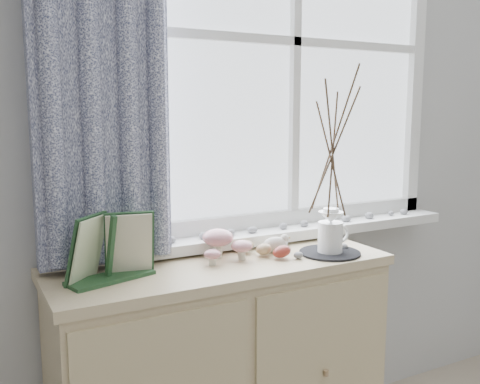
{
  "coord_description": "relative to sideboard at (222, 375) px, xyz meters",
  "views": [
    {
      "loc": [
        -0.95,
        0.12,
        1.38
      ],
      "look_at": [
        -0.1,
        1.7,
        1.1
      ],
      "focal_mm": 40.0,
      "sensor_mm": 36.0,
      "label": 1
    }
  ],
  "objects": [
    {
      "name": "sideboard",
      "position": [
        0.0,
        0.0,
        0.0
      ],
      "size": [
        1.2,
        0.45,
        0.85
      ],
      "color": "#C6B88B",
      "rests_on": "ground"
    },
    {
      "name": "botanical_book",
      "position": [
        -0.39,
        -0.05,
        0.53
      ],
      "size": [
        0.34,
        0.21,
        0.22
      ],
      "primitive_type": null,
      "rotation": [
        0.0,
        0.0,
        0.28
      ],
      "color": "#204424",
      "rests_on": "sideboard"
    },
    {
      "name": "crocheted_doily",
      "position": [
        0.4,
        -0.1,
        0.43
      ],
      "size": [
        0.23,
        0.23,
        0.01
      ],
      "primitive_type": "cylinder",
      "color": "black",
      "rests_on": "sideboard"
    },
    {
      "name": "twig_pitcher",
      "position": [
        0.4,
        -0.1,
        0.82
      ],
      "size": [
        0.26,
        0.26,
        0.69
      ],
      "rotation": [
        0.0,
        0.0,
        -0.06
      ],
      "color": "white",
      "rests_on": "crocheted_doily"
    },
    {
      "name": "wooden_eggs",
      "position": [
        0.17,
        -0.01,
        0.45
      ],
      "size": [
        0.13,
        0.17,
        0.07
      ],
      "color": "#A18859",
      "rests_on": "sideboard"
    },
    {
      "name": "sideboard_pebbles",
      "position": [
        0.3,
        0.0,
        0.44
      ],
      "size": [
        0.33,
        0.23,
        0.02
      ],
      "color": "gray",
      "rests_on": "sideboard"
    },
    {
      "name": "songbird_figurine",
      "position": [
        0.23,
        0.02,
        0.46
      ],
      "size": [
        0.13,
        0.08,
        0.07
      ],
      "primitive_type": null,
      "rotation": [
        0.0,
        0.0,
        -0.14
      ],
      "color": "beige",
      "rests_on": "sideboard"
    },
    {
      "name": "toadstool_cluster",
      "position": [
        0.02,
        0.03,
        0.49
      ],
      "size": [
        0.19,
        0.17,
        0.1
      ],
      "color": "beige",
      "rests_on": "sideboard"
    }
  ]
}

